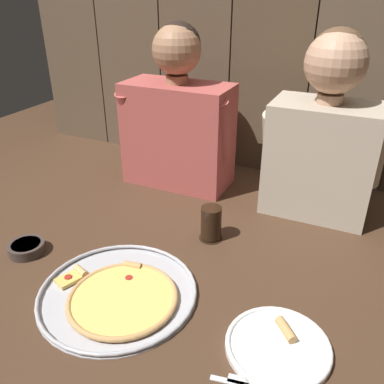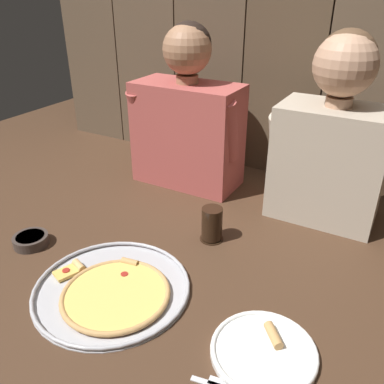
{
  "view_description": "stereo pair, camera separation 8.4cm",
  "coord_description": "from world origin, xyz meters",
  "px_view_note": "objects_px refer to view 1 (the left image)",
  "views": [
    {
      "loc": [
        0.4,
        -0.83,
        0.72
      ],
      "look_at": [
        -0.03,
        0.1,
        0.18
      ],
      "focal_mm": 37.85,
      "sensor_mm": 36.0,
      "label": 1
    },
    {
      "loc": [
        0.47,
        -0.8,
        0.72
      ],
      "look_at": [
        -0.03,
        0.1,
        0.18
      ],
      "focal_mm": 37.85,
      "sensor_mm": 36.0,
      "label": 2
    }
  ],
  "objects_px": {
    "drinking_glass": "(211,224)",
    "diner_left": "(178,117)",
    "dipping_bowl": "(27,247)",
    "pizza_tray": "(119,294)",
    "dinner_plate": "(278,346)",
    "diner_right": "(324,134)"
  },
  "relations": [
    {
      "from": "drinking_glass",
      "to": "diner_left",
      "type": "distance_m",
      "value": 0.47
    },
    {
      "from": "dipping_bowl",
      "to": "diner_left",
      "type": "distance_m",
      "value": 0.7
    },
    {
      "from": "pizza_tray",
      "to": "dinner_plate",
      "type": "distance_m",
      "value": 0.41
    },
    {
      "from": "dinner_plate",
      "to": "drinking_glass",
      "type": "distance_m",
      "value": 0.45
    },
    {
      "from": "diner_right",
      "to": "diner_left",
      "type": "bearing_deg",
      "value": -179.95
    },
    {
      "from": "dipping_bowl",
      "to": "diner_right",
      "type": "bearing_deg",
      "value": 40.58
    },
    {
      "from": "pizza_tray",
      "to": "drinking_glass",
      "type": "relative_size",
      "value": 3.71
    },
    {
      "from": "dinner_plate",
      "to": "drinking_glass",
      "type": "height_order",
      "value": "drinking_glass"
    },
    {
      "from": "diner_right",
      "to": "dinner_plate",
      "type": "bearing_deg",
      "value": -86.46
    },
    {
      "from": "pizza_tray",
      "to": "dinner_plate",
      "type": "height_order",
      "value": "dinner_plate"
    },
    {
      "from": "drinking_glass",
      "to": "diner_left",
      "type": "bearing_deg",
      "value": 130.22
    },
    {
      "from": "pizza_tray",
      "to": "diner_left",
      "type": "bearing_deg",
      "value": 103.71
    },
    {
      "from": "dinner_plate",
      "to": "drinking_glass",
      "type": "xyz_separation_m",
      "value": [
        -0.3,
        0.34,
        0.04
      ]
    },
    {
      "from": "dinner_plate",
      "to": "drinking_glass",
      "type": "relative_size",
      "value": 2.12
    },
    {
      "from": "dipping_bowl",
      "to": "diner_right",
      "type": "height_order",
      "value": "diner_right"
    },
    {
      "from": "dinner_plate",
      "to": "diner_right",
      "type": "height_order",
      "value": "diner_right"
    },
    {
      "from": "dipping_bowl",
      "to": "dinner_plate",
      "type": "bearing_deg",
      "value": -2.89
    },
    {
      "from": "pizza_tray",
      "to": "diner_right",
      "type": "xyz_separation_m",
      "value": [
        0.37,
        0.67,
        0.27
      ]
    },
    {
      "from": "dinner_plate",
      "to": "diner_left",
      "type": "distance_m",
      "value": 0.91
    },
    {
      "from": "dinner_plate",
      "to": "diner_right",
      "type": "relative_size",
      "value": 0.39
    },
    {
      "from": "dinner_plate",
      "to": "diner_left",
      "type": "height_order",
      "value": "diner_left"
    },
    {
      "from": "drinking_glass",
      "to": "dipping_bowl",
      "type": "xyz_separation_m",
      "value": [
        -0.47,
        -0.3,
        -0.04
      ]
    }
  ]
}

